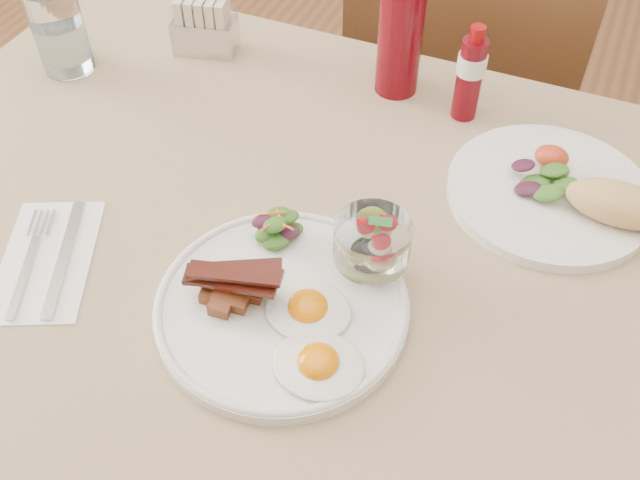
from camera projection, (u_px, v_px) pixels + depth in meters
table at (338, 298)px, 0.91m from camera, size 1.33×0.88×0.75m
chair_far at (461, 99)px, 1.43m from camera, size 0.42×0.42×0.93m
main_plate at (282, 307)px, 0.78m from camera, size 0.28×0.28×0.02m
fried_eggs at (313, 335)px, 0.74m from camera, size 0.16×0.17×0.03m
bacon_potato_pile at (231, 286)px, 0.76m from camera, size 0.11×0.07×0.05m
side_salad at (277, 229)px, 0.83m from camera, size 0.06×0.06×0.03m
fruit_cup at (372, 242)px, 0.77m from camera, size 0.09×0.09×0.09m
second_plate at (565, 194)px, 0.89m from camera, size 0.28×0.26×0.07m
ketchup_bottle at (400, 36)px, 1.01m from camera, size 0.06×0.06×0.19m
hot_sauce_bottle at (470, 74)px, 0.98m from camera, size 0.05×0.05×0.14m
sugar_caddy at (205, 28)px, 1.11m from camera, size 0.11×0.08×0.09m
water_glass at (60, 34)px, 1.06m from camera, size 0.08×0.08×0.13m
napkin_cutlery at (48, 259)px, 0.84m from camera, size 0.17×0.22×0.01m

